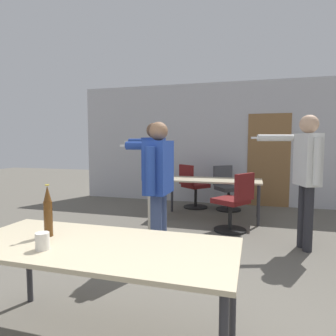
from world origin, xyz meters
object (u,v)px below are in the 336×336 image
at_px(person_right_polo, 306,167).
at_px(person_center_tall, 153,166).
at_px(person_left_plaid, 158,178).
at_px(office_chair_far_right, 193,188).
at_px(office_chair_near_pushed, 234,204).
at_px(drink_cup, 42,241).
at_px(beer_bottle, 48,212).
at_px(office_chair_mid_tucked, 227,189).

distance_m(person_right_polo, person_center_tall, 2.21).
relative_size(person_left_plaid, person_center_tall, 0.97).
height_order(office_chair_far_right, office_chair_near_pushed, office_chair_near_pushed).
xyz_separation_m(person_center_tall, drink_cup, (0.23, -2.88, -0.25)).
height_order(office_chair_far_right, drink_cup, office_chair_far_right).
bearing_deg(beer_bottle, office_chair_mid_tucked, 78.60).
bearing_deg(office_chair_near_pushed, person_center_tall, 136.37).
relative_size(office_chair_far_right, office_chair_mid_tucked, 1.03).
bearing_deg(drink_cup, person_center_tall, 94.55).
distance_m(person_left_plaid, office_chair_near_pushed, 1.68).
xyz_separation_m(office_chair_mid_tucked, beer_bottle, (-0.91, -4.53, 0.49)).
bearing_deg(office_chair_near_pushed, office_chair_far_right, 65.66).
relative_size(person_center_tall, office_chair_far_right, 1.83).
xyz_separation_m(person_center_tall, office_chair_mid_tucked, (1.00, 1.89, -0.62)).
bearing_deg(person_right_polo, office_chair_mid_tucked, 11.01).
relative_size(beer_bottle, drink_cup, 3.47).
height_order(office_chair_near_pushed, drink_cup, office_chair_near_pushed).
bearing_deg(drink_cup, person_right_polo, 53.49).
distance_m(person_left_plaid, person_center_tall, 1.12).
xyz_separation_m(person_right_polo, beer_bottle, (-2.12, -2.42, -0.18)).
relative_size(person_right_polo, beer_bottle, 4.60).
bearing_deg(person_left_plaid, office_chair_near_pushed, -31.34).
relative_size(person_center_tall, drink_cup, 15.47).
xyz_separation_m(office_chair_far_right, beer_bottle, (-0.20, -4.45, 0.47)).
xyz_separation_m(office_chair_mid_tucked, office_chair_near_pushed, (0.26, -1.59, 0.03)).
distance_m(person_center_tall, beer_bottle, 2.64).
bearing_deg(office_chair_mid_tucked, office_chair_far_right, -28.69).
relative_size(office_chair_mid_tucked, beer_bottle, 2.37).
xyz_separation_m(office_chair_mid_tucked, drink_cup, (-0.77, -4.78, 0.37)).
relative_size(person_right_polo, office_chair_near_pushed, 1.87).
bearing_deg(drink_cup, office_chair_mid_tucked, 80.85).
bearing_deg(person_center_tall, office_chair_near_pushed, -72.33).
relative_size(person_right_polo, office_chair_mid_tucked, 1.94).
xyz_separation_m(office_chair_far_right, office_chair_mid_tucked, (0.72, 0.08, -0.02)).
distance_m(office_chair_far_right, drink_cup, 4.71).
bearing_deg(office_chair_mid_tucked, drink_cup, 45.63).
xyz_separation_m(person_right_polo, drink_cup, (-1.97, -2.66, -0.31)).
xyz_separation_m(office_chair_far_right, office_chair_near_pushed, (0.97, -1.51, 0.00)).
bearing_deg(person_left_plaid, office_chair_far_right, 3.38).
distance_m(person_right_polo, office_chair_near_pushed, 1.26).
bearing_deg(person_right_polo, person_left_plaid, 96.09).
bearing_deg(person_center_tall, beer_bottle, -173.96).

